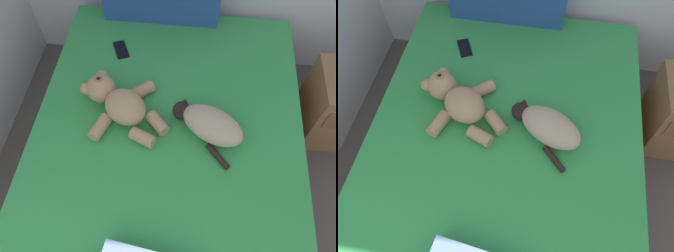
% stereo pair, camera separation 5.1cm
% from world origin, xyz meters
% --- Properties ---
extents(bed, '(1.52, 2.05, 0.51)m').
position_xyz_m(bed, '(1.16, 2.55, 0.25)').
color(bed, olive).
rests_on(bed, ground_plane).
extents(cat, '(0.41, 0.38, 0.15)m').
position_xyz_m(cat, '(1.38, 2.62, 0.58)').
color(cat, tan).
rests_on(cat, bed).
extents(teddy_bear, '(0.52, 0.43, 0.17)m').
position_xyz_m(teddy_bear, '(0.88, 2.70, 0.59)').
color(teddy_bear, tan).
rests_on(teddy_bear, bed).
extents(cell_phone, '(0.13, 0.16, 0.01)m').
position_xyz_m(cell_phone, '(0.80, 3.15, 0.52)').
color(cell_phone, black).
rests_on(cell_phone, bed).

